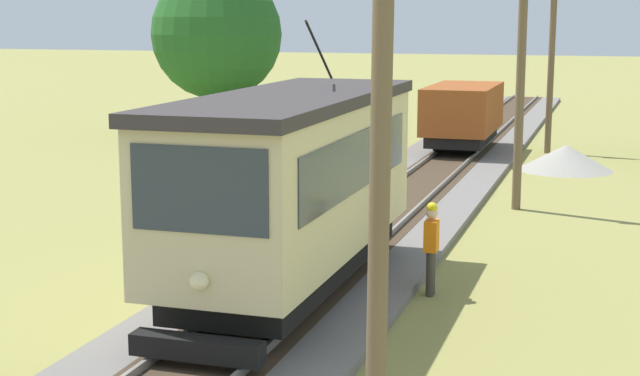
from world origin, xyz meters
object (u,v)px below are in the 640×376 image
Objects in this scene: utility_pole_near_tram at (381,138)px; tree_left_near at (217,34)px; second_worker at (431,244)px; red_tram at (292,183)px; gravel_pile at (566,158)px; freight_car at (463,114)px; utility_pole_far at (551,63)px; utility_pole_mid at (522,53)px.

utility_pole_near_tram reaches higher than tree_left_near.
utility_pole_near_tram is at bearing -86.02° from second_worker.
red_tram is 17.46m from gravel_pile.
utility_pole_near_tram reaches higher than second_worker.
red_tram is at bearing -89.99° from freight_car.
freight_car is at bearing -17.78° from tree_left_near.
freight_car is 25.50m from utility_pole_near_tram.
tree_left_near reaches higher than red_tram.
red_tram is 26.06m from tree_left_near.
tree_left_near is (-14.69, 28.94, 0.55)m from utility_pole_near_tram.
utility_pole_far is at bearing 81.76° from red_tram.
second_worker is at bearing 23.79° from red_tram.
utility_pole_near_tram is 22.92m from gravel_pile.
utility_pole_mid is at bearing -90.00° from utility_pole_far.
red_tram is 1.17× the size of tree_left_near.
tree_left_near is (-11.64, 3.73, 2.83)m from freight_car.
red_tram is 1.14× the size of utility_pole_near_tram.
tree_left_near reaches higher than freight_car.
utility_pole_mid is 8.22m from gravel_pile.
utility_pole_mid is (3.05, 9.68, 2.02)m from red_tram.
red_tram is 4.79× the size of second_worker.
tree_left_near is (-14.69, 2.14, 0.97)m from utility_pole_far.
utility_pole_mid reaches higher than gravel_pile.
gravel_pile is 15.96m from second_worker.
freight_car is at bearing -152.51° from utility_pole_far.
freight_car is at bearing 90.01° from red_tram.
second_worker is (-0.68, -8.63, -3.23)m from utility_pole_mid.
tree_left_near reaches higher than gravel_pile.
utility_pole_mid is at bearing 72.50° from red_tram.
utility_pole_far is (3.05, 1.59, 1.86)m from freight_car.
gravel_pile is (0.90, 7.24, -3.78)m from utility_pole_mid.
utility_pole_near_tram is at bearing -90.00° from utility_pole_mid.
utility_pole_near_tram is 1.12× the size of utility_pole_far.
utility_pole_far is at bearing 27.49° from freight_car.
utility_pole_mid is 2.59× the size of gravel_pile.
tree_left_near reaches higher than utility_pole_far.
red_tram is at bearing -103.16° from gravel_pile.
tree_left_near is at bearing 137.34° from utility_pole_mid.
freight_car is 0.70× the size of utility_pole_near_tram.
utility_pole_mid is at bearing -72.69° from freight_car.
red_tram is 1.28× the size of utility_pole_far.
gravel_pile is (3.95, 16.92, -1.76)m from red_tram.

